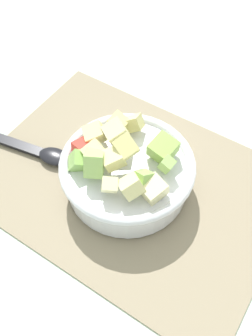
% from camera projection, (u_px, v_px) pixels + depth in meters
% --- Properties ---
extents(ground_plane, '(2.40, 2.40, 0.00)m').
position_uv_depth(ground_plane, '(130.00, 183.00, 0.64)').
color(ground_plane, silver).
extents(placemat, '(0.49, 0.36, 0.01)m').
position_uv_depth(placemat, '(130.00, 182.00, 0.63)').
color(placemat, gray).
rests_on(placemat, ground_plane).
extents(salad_bowl, '(0.21, 0.21, 0.12)m').
position_uv_depth(salad_bowl, '(126.00, 170.00, 0.60)').
color(salad_bowl, white).
rests_on(salad_bowl, placemat).
extents(serving_spoon, '(0.20, 0.06, 0.01)m').
position_uv_depth(serving_spoon, '(36.00, 151.00, 0.66)').
color(serving_spoon, black).
rests_on(serving_spoon, placemat).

